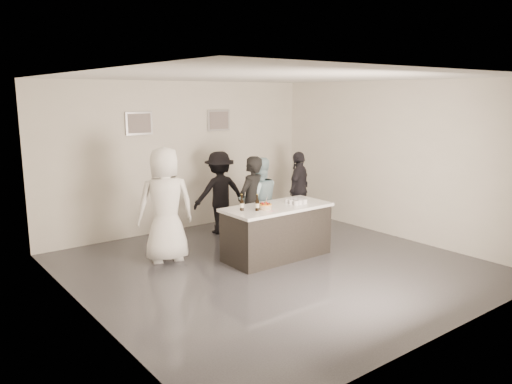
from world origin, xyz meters
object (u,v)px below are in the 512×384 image
at_px(person_guest_right, 299,189).
at_px(person_guest_back, 220,193).
at_px(bar_counter, 277,232).
at_px(person_main_blue, 259,201).
at_px(person_main_black, 252,202).
at_px(person_guest_left, 165,205).
at_px(beer_bottle_a, 242,203).
at_px(beer_bottle_b, 257,203).
at_px(cake, 265,207).

distance_m(person_guest_right, person_guest_back, 1.73).
relative_size(bar_counter, person_guest_back, 1.13).
relative_size(person_main_blue, person_guest_back, 0.98).
bearing_deg(bar_counter, person_guest_back, 87.28).
bearing_deg(person_main_black, person_guest_left, -31.09).
relative_size(person_main_black, person_guest_left, 0.87).
bearing_deg(person_main_blue, person_main_black, 42.88).
bearing_deg(beer_bottle_a, beer_bottle_b, -39.14).
height_order(cake, person_guest_back, person_guest_back).
xyz_separation_m(bar_counter, cake, (-0.31, -0.06, 0.49)).
distance_m(cake, person_guest_back, 1.99).
bearing_deg(person_main_black, person_main_blue, -175.29).
height_order(bar_counter, person_guest_right, person_guest_right).
bearing_deg(cake, person_guest_right, 34.78).
bearing_deg(person_guest_right, person_guest_left, -21.73).
distance_m(cake, person_main_black, 0.84).
relative_size(bar_counter, person_main_blue, 1.15).
height_order(person_main_blue, person_guest_right, person_main_blue).
relative_size(person_main_blue, person_guest_left, 0.84).
xyz_separation_m(person_main_black, person_guest_left, (-1.57, 0.27, 0.12)).
bearing_deg(person_main_blue, person_guest_left, 12.70).
xyz_separation_m(person_guest_right, person_guest_back, (-1.64, 0.53, 0.03)).
bearing_deg(person_main_blue, bar_counter, 88.34).
relative_size(bar_counter, beer_bottle_a, 7.15).
bearing_deg(person_guest_back, beer_bottle_b, 86.17).
height_order(beer_bottle_b, person_main_black, person_main_black).
bearing_deg(person_guest_back, bar_counter, 99.63).
bearing_deg(beer_bottle_a, person_guest_left, 134.73).
distance_m(person_main_blue, person_guest_left, 1.86).
bearing_deg(beer_bottle_a, bar_counter, -6.72).
bearing_deg(beer_bottle_b, bar_counter, 9.23).
xyz_separation_m(beer_bottle_a, person_main_blue, (0.96, 0.77, -0.22)).
distance_m(cake, beer_bottle_b, 0.19).
xyz_separation_m(beer_bottle_b, person_guest_left, (-1.09, 1.06, -0.07)).
height_order(bar_counter, beer_bottle_b, beer_bottle_b).
height_order(cake, beer_bottle_a, beer_bottle_a).
bearing_deg(beer_bottle_a, person_guest_back, 67.09).
bearing_deg(person_guest_right, beer_bottle_a, -0.22).
bearing_deg(cake, beer_bottle_b, -174.91).
xyz_separation_m(beer_bottle_b, person_guest_back, (0.57, 1.96, -0.21)).
bearing_deg(person_guest_left, cake, 155.37).
relative_size(cake, person_main_blue, 0.14).
height_order(cake, person_main_blue, person_main_blue).
distance_m(cake, person_guest_left, 1.64).
bearing_deg(person_main_blue, person_guest_right, -144.09).
height_order(person_guest_left, person_guest_back, person_guest_left).
bearing_deg(beer_bottle_a, person_guest_right, 27.95).
relative_size(person_guest_left, person_guest_right, 1.22).
xyz_separation_m(bar_counter, person_main_blue, (0.28, 0.85, 0.36)).
bearing_deg(person_main_black, person_guest_back, -115.58).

